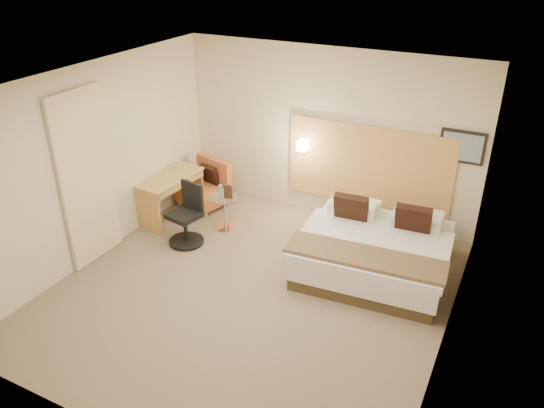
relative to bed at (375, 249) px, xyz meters
The scene contains 19 objects.
floor 1.78m from the bed, 135.87° to the right, with size 4.80×5.00×0.02m, color #796851.
ceiling 2.97m from the bed, 135.87° to the right, with size 4.80×5.00×0.02m, color white.
wall_back 2.08m from the bed, 134.23° to the left, with size 4.80×0.02×2.70m, color beige.
wall_front 4.07m from the bed, 108.62° to the right, with size 4.80×0.02×2.70m, color beige.
wall_left 4.00m from the bed, 161.61° to the right, with size 0.02×5.00×2.70m, color beige.
wall_right 1.97m from the bed, 46.58° to the right, with size 0.02×5.00×2.70m, color beige.
headboard_panel 1.51m from the bed, 113.98° to the left, with size 2.60×0.04×1.30m, color tan.
art_frame 1.89m from the bed, 58.81° to the left, with size 0.62×0.03×0.47m, color black.
art_canvas 1.88m from the bed, 58.40° to the left, with size 0.54×0.01×0.39m, color gray.
lamp_arm 2.17m from the bed, 143.22° to the left, with size 0.02×0.02×0.12m, color white.
lamp_shade 2.14m from the bed, 144.62° to the left, with size 0.15×0.15×0.15m, color #FBEAC4.
curtain 4.01m from the bed, 157.89° to the right, with size 0.06×0.90×2.42m, color beige.
bottle_a 2.50m from the bed, behind, with size 0.06×0.06×0.19m, color #86B0CF.
menu_folder 2.37m from the bed, behind, with size 0.13×0.05×0.21m, color #392517.
bed is the anchor object (origin of this frame).
lounge_chair 3.18m from the bed, 169.27° to the left, with size 0.88×0.82×0.79m.
side_table 2.41m from the bed, behind, with size 0.60×0.60×0.54m.
desk 3.38m from the bed, behind, with size 0.61×1.19×0.72m.
desk_chair 2.75m from the bed, 168.25° to the right, with size 0.61×0.61×0.92m.
Camera 1 is at (2.77, -4.90, 4.15)m, focal length 35.00 mm.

